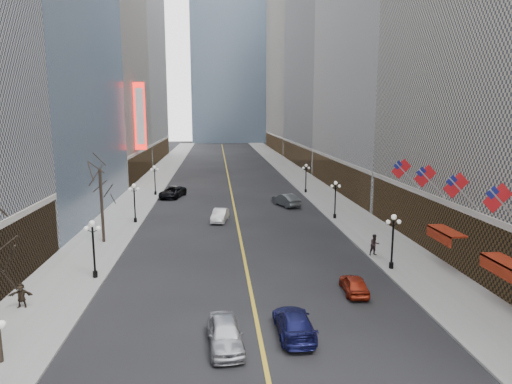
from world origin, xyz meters
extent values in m
cube|color=gray|center=(14.00, 70.00, 0.07)|extent=(6.00, 230.00, 0.15)
cube|color=gray|center=(-14.00, 70.00, 0.07)|extent=(6.00, 230.00, 0.15)
cube|color=gold|center=(0.00, 80.00, 0.01)|extent=(0.25, 200.00, 0.02)
cube|color=#45392E|center=(18.40, 29.00, 2.60)|extent=(2.80, 41.00, 5.00)
cube|color=#45392E|center=(18.40, 68.00, 2.60)|extent=(2.80, 35.00, 5.00)
cube|color=gray|center=(30.00, 106.00, 24.00)|extent=(26.00, 40.00, 48.00)
cube|color=#45392E|center=(18.40, 106.00, 2.60)|extent=(2.80, 39.00, 5.00)
cube|color=#A69C89|center=(30.00, 149.00, 31.00)|extent=(26.00, 46.00, 62.00)
cube|color=#45392E|center=(18.40, 149.00, 2.60)|extent=(2.80, 45.00, 5.00)
cube|color=#A69C89|center=(-30.00, 87.00, 25.00)|extent=(26.00, 30.00, 50.00)
cube|color=#45392E|center=(-18.40, 87.00, 2.60)|extent=(2.80, 29.00, 5.00)
cube|color=beige|center=(-30.00, 121.00, 36.00)|extent=(26.00, 38.00, 72.00)
cube|color=#45392E|center=(-18.40, 121.00, 2.60)|extent=(2.80, 37.00, 5.00)
cylinder|color=black|center=(11.80, 30.00, 0.40)|extent=(0.36, 0.36, 0.50)
cylinder|color=black|center=(11.80, 30.00, 2.15)|extent=(0.16, 0.16, 4.00)
sphere|color=white|center=(11.80, 30.00, 4.45)|extent=(0.44, 0.44, 0.44)
sphere|color=white|center=(11.35, 30.00, 4.05)|extent=(0.36, 0.36, 0.36)
sphere|color=white|center=(12.25, 30.00, 4.05)|extent=(0.36, 0.36, 0.36)
cylinder|color=black|center=(11.80, 48.00, 0.40)|extent=(0.36, 0.36, 0.50)
cylinder|color=black|center=(11.80, 48.00, 2.15)|extent=(0.16, 0.16, 4.00)
sphere|color=white|center=(11.80, 48.00, 4.45)|extent=(0.44, 0.44, 0.44)
sphere|color=white|center=(11.35, 48.00, 4.05)|extent=(0.36, 0.36, 0.36)
sphere|color=white|center=(12.25, 48.00, 4.05)|extent=(0.36, 0.36, 0.36)
cylinder|color=black|center=(11.80, 66.00, 0.40)|extent=(0.36, 0.36, 0.50)
cylinder|color=black|center=(11.80, 66.00, 2.15)|extent=(0.16, 0.16, 4.00)
sphere|color=white|center=(11.80, 66.00, 4.45)|extent=(0.44, 0.44, 0.44)
sphere|color=white|center=(11.35, 66.00, 4.05)|extent=(0.36, 0.36, 0.36)
sphere|color=white|center=(12.25, 66.00, 4.05)|extent=(0.36, 0.36, 0.36)
sphere|color=white|center=(-11.35, 14.00, 4.05)|extent=(0.36, 0.36, 0.36)
cylinder|color=black|center=(-11.80, 30.00, 0.40)|extent=(0.36, 0.36, 0.50)
cylinder|color=black|center=(-11.80, 30.00, 2.15)|extent=(0.16, 0.16, 4.00)
sphere|color=white|center=(-11.80, 30.00, 4.45)|extent=(0.44, 0.44, 0.44)
sphere|color=white|center=(-12.25, 30.00, 4.05)|extent=(0.36, 0.36, 0.36)
sphere|color=white|center=(-11.35, 30.00, 4.05)|extent=(0.36, 0.36, 0.36)
cylinder|color=black|center=(-11.80, 48.00, 0.40)|extent=(0.36, 0.36, 0.50)
cylinder|color=black|center=(-11.80, 48.00, 2.15)|extent=(0.16, 0.16, 4.00)
sphere|color=white|center=(-11.80, 48.00, 4.45)|extent=(0.44, 0.44, 0.44)
sphere|color=white|center=(-12.25, 48.00, 4.05)|extent=(0.36, 0.36, 0.36)
sphere|color=white|center=(-11.35, 48.00, 4.05)|extent=(0.36, 0.36, 0.36)
cylinder|color=black|center=(-11.80, 66.00, 0.40)|extent=(0.36, 0.36, 0.50)
cylinder|color=black|center=(-11.80, 66.00, 2.15)|extent=(0.16, 0.16, 4.00)
sphere|color=white|center=(-11.80, 66.00, 4.45)|extent=(0.44, 0.44, 0.44)
sphere|color=white|center=(-12.25, 66.00, 4.05)|extent=(0.36, 0.36, 0.36)
sphere|color=white|center=(-11.35, 66.00, 4.05)|extent=(0.36, 0.36, 0.36)
cylinder|color=#B2B2B7|center=(15.80, 22.00, 6.80)|extent=(2.49, 0.12, 2.49)
cube|color=red|center=(15.15, 22.00, 7.45)|extent=(1.94, 0.04, 1.94)
cube|color=navy|center=(14.80, 22.00, 7.80)|extent=(0.88, 0.06, 0.88)
cylinder|color=#B2B2B7|center=(15.80, 27.00, 6.80)|extent=(2.49, 0.12, 2.49)
cube|color=red|center=(15.15, 27.00, 7.45)|extent=(1.94, 0.04, 1.94)
cube|color=navy|center=(14.80, 27.00, 7.80)|extent=(0.88, 0.06, 0.88)
cylinder|color=#B2B2B7|center=(15.80, 32.00, 6.80)|extent=(2.49, 0.12, 2.49)
cube|color=red|center=(15.15, 32.00, 7.45)|extent=(1.94, 0.04, 1.94)
cube|color=navy|center=(14.80, 32.00, 7.80)|extent=(0.88, 0.06, 0.88)
cylinder|color=#B2B2B7|center=(15.80, 37.00, 6.80)|extent=(2.49, 0.12, 2.49)
cube|color=red|center=(15.15, 37.00, 7.45)|extent=(1.94, 0.04, 1.94)
cube|color=navy|center=(14.80, 37.00, 7.80)|extent=(0.88, 0.06, 0.88)
cube|color=maroon|center=(16.30, 22.00, 3.20)|extent=(1.40, 4.00, 0.15)
cube|color=maroon|center=(15.65, 22.00, 2.80)|extent=(0.10, 4.00, 0.90)
cube|color=maroon|center=(16.30, 30.00, 3.20)|extent=(1.40, 4.00, 0.15)
cube|color=maroon|center=(15.65, 30.00, 2.80)|extent=(0.10, 4.00, 0.90)
cube|color=red|center=(-15.90, 80.00, 12.00)|extent=(2.00, 0.50, 12.00)
cube|color=white|center=(-15.85, 80.00, 12.00)|extent=(1.40, 0.55, 10.00)
cylinder|color=#2D231C|center=(-13.50, 40.00, 3.75)|extent=(0.28, 0.28, 7.20)
imported|color=#B3B4BB|center=(-2.00, 18.74, 0.78)|extent=(2.22, 4.74, 1.57)
imported|color=silver|center=(-2.00, 48.14, 0.74)|extent=(2.33, 4.69, 1.48)
imported|color=black|center=(-9.00, 64.12, 0.83)|extent=(4.22, 6.50, 1.66)
imported|color=#13154A|center=(2.00, 19.82, 0.72)|extent=(2.08, 5.01, 1.45)
imported|color=maroon|center=(7.32, 25.56, 0.66)|extent=(1.81, 3.98, 1.32)
imported|color=#4C5154|center=(7.13, 56.33, 0.85)|extent=(3.59, 5.48, 1.71)
imported|color=black|center=(11.60, 33.49, 1.11)|extent=(1.01, 0.67, 1.92)
imported|color=black|center=(-15.16, 24.78, 0.98)|extent=(1.55, 0.50, 1.65)
camera|label=1|loc=(-2.35, -4.55, 12.75)|focal=32.00mm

